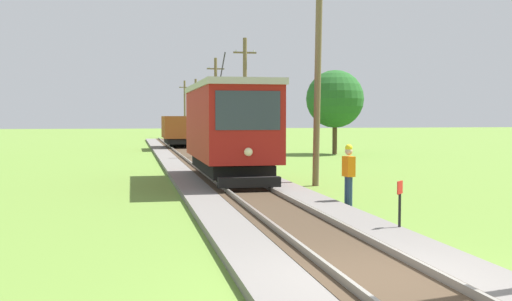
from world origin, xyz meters
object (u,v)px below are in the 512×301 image
utility_pole_far (216,102)px  trackside_signal_marker (400,205)px  utility_pole_distant (196,109)px  gravel_pile (218,140)px  utility_pole_mid (245,97)px  freight_car (178,130)px  red_tram (229,127)px  tree_right_near (335,99)px  track_worker (349,172)px  utility_pole_near_tram (318,77)px  utility_pole_horizon (185,108)px

utility_pole_far → trackside_signal_marker: 37.05m
utility_pole_distant → gravel_pile: 12.19m
utility_pole_mid → gravel_pile: 16.94m
freight_car → utility_pole_far: size_ratio=0.71×
freight_car → utility_pole_distant: 16.61m
utility_pole_distant → red_tram: bearing=-94.2°
tree_right_near → utility_pole_distant: bearing=106.1°
red_tram → trackside_signal_marker: 11.16m
freight_car → red_tram: bearing=-90.0°
gravel_pile → utility_pole_distant: bearing=93.3°
track_worker → utility_pole_near_tram: bearing=74.9°
utility_pole_horizon → trackside_signal_marker: 66.04m
trackside_signal_marker → tree_right_near: bearing=73.9°
utility_pole_horizon → gravel_pile: size_ratio=3.32×
red_tram → tree_right_near: tree_right_near is taller
utility_pole_far → trackside_signal_marker: size_ratio=6.20×
gravel_pile → trackside_signal_marker: bearing=-92.4°
utility_pole_mid → utility_pole_horizon: utility_pole_mid is taller
utility_pole_mid → track_worker: utility_pole_mid is taller
freight_car → utility_pole_distant: bearing=79.3°
freight_car → tree_right_near: size_ratio=0.90×
utility_pole_horizon → track_worker: utility_pole_horizon is taller
utility_pole_near_tram → utility_pole_horizon: 56.62m
trackside_signal_marker → gravel_pile: size_ratio=0.54×
utility_pole_horizon → tree_right_near: bearing=-79.5°
trackside_signal_marker → utility_pole_distant: bearing=88.9°
utility_pole_near_tram → tree_right_near: utility_pole_near_tram is taller
track_worker → utility_pole_far: bearing=80.9°
utility_pole_far → utility_pole_horizon: 29.06m
utility_pole_distant → tree_right_near: utility_pole_distant is taller
trackside_signal_marker → utility_pole_far: bearing=88.4°
red_tram → trackside_signal_marker: red_tram is taller
utility_pole_far → gravel_pile: 4.93m
utility_pole_distant → track_worker: size_ratio=3.68×
utility_pole_horizon → utility_pole_far: bearing=-90.0°
utility_pole_far → utility_pole_near_tram: bearing=-90.0°
gravel_pile → tree_right_near: (6.38, -12.56, 3.26)m
red_tram → utility_pole_far: utility_pole_far is taller
red_tram → gravel_pile: red_tram is taller
tree_right_near → freight_car: bearing=141.1°
utility_pole_near_tram → utility_pole_far: size_ratio=1.08×
utility_pole_near_tram → trackside_signal_marker: utility_pole_near_tram is taller
utility_pole_near_tram → tree_right_near: (7.06, 18.68, -0.25)m
track_worker → utility_pole_mid: bearing=80.2°
utility_pole_mid → utility_pole_near_tram: bearing=-90.0°
track_worker → trackside_signal_marker: bearing=-103.4°
utility_pole_mid → gravel_pile: bearing=87.7°
gravel_pile → track_worker: (-1.31, -36.30, 0.45)m
trackside_signal_marker → track_worker: size_ratio=0.66×
red_tram → freight_car: 25.33m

